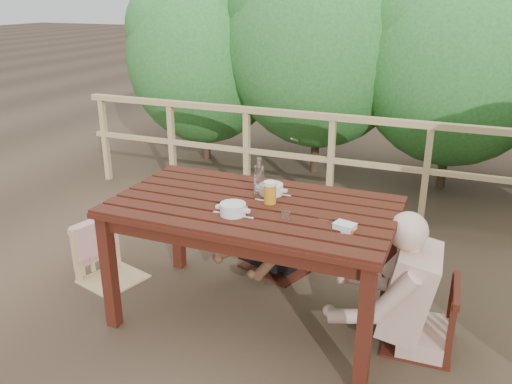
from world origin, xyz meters
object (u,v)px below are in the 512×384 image
at_px(bottle, 259,179).
at_px(tumbler, 286,217).
at_px(chair_right, 424,285).
at_px(beer_glass, 270,194).
at_px(chair_left, 108,230).
at_px(woman, 282,196).
at_px(chair_far, 281,209).
at_px(diner_right, 435,241).
at_px(table, 253,263).
at_px(bread_roll, 238,209).
at_px(soup_far, 271,190).
at_px(soup_near, 233,210).
at_px(butter_tub, 345,227).

xyz_separation_m(bottle, tumbler, (0.28, -0.29, -0.11)).
height_order(chair_right, beer_glass, beer_glass).
xyz_separation_m(chair_left, bottle, (1.19, 0.07, 0.54)).
bearing_deg(woman, chair_far, 109.34).
relative_size(chair_left, tumbler, 12.72).
relative_size(chair_left, diner_right, 0.59).
height_order(table, bread_roll, bread_roll).
relative_size(chair_left, soup_far, 3.26).
xyz_separation_m(woman, diner_right, (1.18, -0.65, 0.12)).
bearing_deg(chair_far, beer_glass, -57.02).
distance_m(table, soup_near, 0.51).
distance_m(chair_left, soup_far, 1.33).
relative_size(woman, soup_near, 4.61).
relative_size(chair_left, bread_roll, 6.32).
bearing_deg(bread_roll, woman, 92.60).
bearing_deg(beer_glass, woman, 103.28).
height_order(chair_left, bottle, bottle).
relative_size(beer_glass, bottle, 0.57).
height_order(soup_far, tumbler, soup_far).
bearing_deg(diner_right, bottle, 88.05).
distance_m(soup_far, tumbler, 0.43).
relative_size(soup_near, bread_roll, 1.95).
bearing_deg(woman, tumbler, 129.82).
bearing_deg(butter_tub, soup_far, 162.86).
distance_m(chair_far, bread_roll, 0.98).
bearing_deg(chair_right, woman, -121.34).
xyz_separation_m(chair_right, beer_glass, (-0.98, -0.07, 0.48)).
relative_size(chair_right, beer_glass, 5.39).
relative_size(beer_glass, butter_tub, 1.34).
height_order(diner_right, bread_roll, diner_right).
xyz_separation_m(table, woman, (-0.07, 0.77, 0.19)).
distance_m(table, diner_right, 1.16).
xyz_separation_m(chair_right, woman, (-1.15, 0.65, 0.18)).
distance_m(chair_far, chair_right, 1.31).
distance_m(soup_far, beer_glass, 0.16).
bearing_deg(diner_right, beer_glass, 92.31).
bearing_deg(bread_roll, soup_near, -104.92).
relative_size(chair_left, woman, 0.70).
bearing_deg(chair_left, beer_glass, -74.58).
xyz_separation_m(chair_left, bread_roll, (1.17, -0.22, 0.44)).
height_order(soup_far, beer_glass, beer_glass).
distance_m(soup_near, soup_far, 0.42).
xyz_separation_m(chair_far, beer_glass, (0.17, -0.70, 0.40)).
relative_size(soup_far, tumbler, 3.90).
relative_size(table, diner_right, 1.23).
bearing_deg(beer_glass, soup_near, -118.57).
height_order(chair_left, diner_right, diner_right).
bearing_deg(beer_glass, chair_right, 4.36).
bearing_deg(bottle, diner_right, -0.03).
xyz_separation_m(chair_far, diner_right, (1.18, -0.63, 0.22)).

